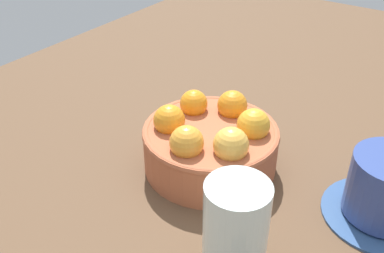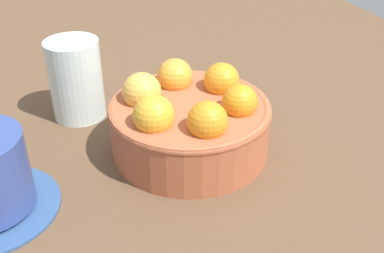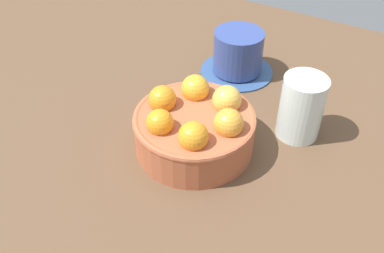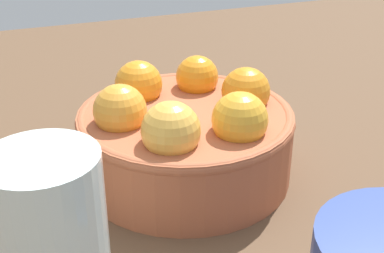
{
  "view_description": "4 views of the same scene",
  "coord_description": "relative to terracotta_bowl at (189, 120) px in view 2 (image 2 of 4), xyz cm",
  "views": [
    {
      "loc": [
        -39.06,
        -24.25,
        35.65
      ],
      "look_at": [
        0.51,
        3.19,
        4.63
      ],
      "focal_mm": 41.4,
      "sensor_mm": 36.0,
      "label": 1
    },
    {
      "loc": [
        40.83,
        -13.82,
        29.62
      ],
      "look_at": [
        0.91,
        -0.08,
        3.56
      ],
      "focal_mm": 44.12,
      "sensor_mm": 36.0,
      "label": 2
    },
    {
      "loc": [
        -22.81,
        39.61,
        43.09
      ],
      "look_at": [
        -0.57,
        1.61,
        5.27
      ],
      "focal_mm": 40.3,
      "sensor_mm": 36.0,
      "label": 3
    },
    {
      "loc": [
        -12.66,
        -34.85,
        23.06
      ],
      "look_at": [
        0.63,
        0.22,
        4.17
      ],
      "focal_mm": 48.97,
      "sensor_mm": 36.0,
      "label": 4
    }
  ],
  "objects": [
    {
      "name": "ground_plane",
      "position": [
        0.03,
        0.06,
        -5.95
      ],
      "size": [
        155.81,
        98.13,
        4.33
      ],
      "primitive_type": "cube",
      "color": "brown"
    },
    {
      "name": "terracotta_bowl",
      "position": [
        0.0,
        0.0,
        0.0
      ],
      "size": [
        17.15,
        17.15,
        8.72
      ],
      "color": "#AD5938",
      "rests_on": "ground_plane"
    },
    {
      "name": "water_glass",
      "position": [
        -11.75,
        -10.35,
        1.06
      ],
      "size": [
        6.35,
        6.35,
        9.68
      ],
      "primitive_type": "cylinder",
      "color": "silver",
      "rests_on": "ground_plane"
    }
  ]
}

